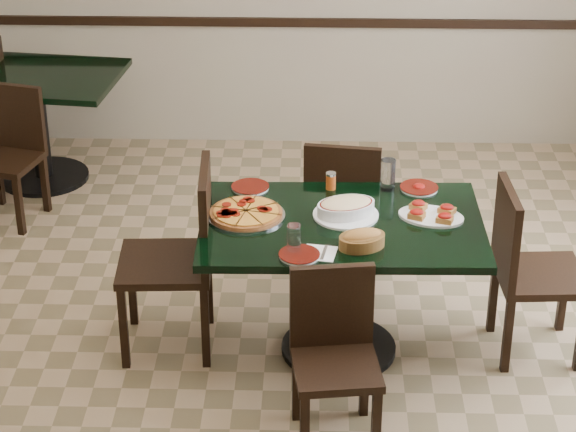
{
  "coord_description": "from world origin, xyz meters",
  "views": [
    {
      "loc": [
        0.25,
        -4.78,
        3.28
      ],
      "look_at": [
        0.12,
        0.0,
        0.81
      ],
      "focal_mm": 70.0,
      "sensor_mm": 36.0,
      "label": 1
    }
  ],
  "objects_px": {
    "back_table": "(37,107)",
    "chair_right": "(525,263)",
    "bread_basket": "(362,239)",
    "chair_far": "(343,204)",
    "bruschetta_platter": "(431,213)",
    "main_table": "(341,254)",
    "chair_left": "(183,249)",
    "chair_near": "(334,347)",
    "back_chair_near": "(10,146)",
    "lasagna_casserole": "(346,208)",
    "pepperoni_pizza": "(246,213)"
  },
  "relations": [
    {
      "from": "main_table",
      "to": "bread_basket",
      "type": "relative_size",
      "value": 5.24
    },
    {
      "from": "back_table",
      "to": "bruschetta_platter",
      "type": "height_order",
      "value": "bruschetta_platter"
    },
    {
      "from": "bread_basket",
      "to": "back_table",
      "type": "bearing_deg",
      "value": 110.52
    },
    {
      "from": "chair_near",
      "to": "chair_right",
      "type": "height_order",
      "value": "chair_right"
    },
    {
      "from": "chair_right",
      "to": "chair_left",
      "type": "relative_size",
      "value": 0.92
    },
    {
      "from": "back_chair_near",
      "to": "bread_basket",
      "type": "distance_m",
      "value": 2.76
    },
    {
      "from": "chair_near",
      "to": "pepperoni_pizza",
      "type": "bearing_deg",
      "value": 114.76
    },
    {
      "from": "main_table",
      "to": "bread_basket",
      "type": "xyz_separation_m",
      "value": [
        0.09,
        -0.25,
        0.22
      ]
    },
    {
      "from": "main_table",
      "to": "back_chair_near",
      "type": "height_order",
      "value": "back_chair_near"
    },
    {
      "from": "lasagna_casserole",
      "to": "bruschetta_platter",
      "type": "bearing_deg",
      "value": -21.17
    },
    {
      "from": "main_table",
      "to": "lasagna_casserole",
      "type": "xyz_separation_m",
      "value": [
        0.02,
        0.06,
        0.23
      ]
    },
    {
      "from": "chair_left",
      "to": "bruschetta_platter",
      "type": "distance_m",
      "value": 1.24
    },
    {
      "from": "chair_left",
      "to": "back_chair_near",
      "type": "bearing_deg",
      "value": -142.2
    },
    {
      "from": "back_chair_near",
      "to": "bruschetta_platter",
      "type": "xyz_separation_m",
      "value": [
        2.47,
        -1.44,
        0.31
      ]
    },
    {
      "from": "chair_left",
      "to": "bread_basket",
      "type": "height_order",
      "value": "chair_left"
    },
    {
      "from": "back_chair_near",
      "to": "lasagna_casserole",
      "type": "xyz_separation_m",
      "value": [
        2.05,
        -1.43,
        0.33
      ]
    },
    {
      "from": "back_chair_near",
      "to": "pepperoni_pizza",
      "type": "xyz_separation_m",
      "value": [
        1.56,
        -1.45,
        0.3
      ]
    },
    {
      "from": "chair_far",
      "to": "chair_right",
      "type": "relative_size",
      "value": 0.96
    },
    {
      "from": "main_table",
      "to": "chair_far",
      "type": "relative_size",
      "value": 1.57
    },
    {
      "from": "main_table",
      "to": "chair_far",
      "type": "xyz_separation_m",
      "value": [
        0.03,
        0.7,
        -0.07
      ]
    },
    {
      "from": "back_table",
      "to": "bruschetta_platter",
      "type": "relative_size",
      "value": 3.15
    },
    {
      "from": "chair_near",
      "to": "chair_right",
      "type": "xyz_separation_m",
      "value": [
        0.95,
        0.67,
        0.06
      ]
    },
    {
      "from": "pepperoni_pizza",
      "to": "chair_far",
      "type": "bearing_deg",
      "value": 53.14
    },
    {
      "from": "chair_right",
      "to": "pepperoni_pizza",
      "type": "relative_size",
      "value": 2.38
    },
    {
      "from": "chair_near",
      "to": "bruschetta_platter",
      "type": "height_order",
      "value": "chair_near"
    },
    {
      "from": "main_table",
      "to": "chair_left",
      "type": "bearing_deg",
      "value": 176.11
    },
    {
      "from": "pepperoni_pizza",
      "to": "bruschetta_platter",
      "type": "height_order",
      "value": "bruschetta_platter"
    },
    {
      "from": "back_chair_near",
      "to": "lasagna_casserole",
      "type": "distance_m",
      "value": 2.52
    },
    {
      "from": "chair_right",
      "to": "pepperoni_pizza",
      "type": "xyz_separation_m",
      "value": [
        -1.39,
        0.01,
        0.25
      ]
    },
    {
      "from": "chair_left",
      "to": "chair_right",
      "type": "bearing_deg",
      "value": 86.82
    },
    {
      "from": "back_table",
      "to": "chair_right",
      "type": "relative_size",
      "value": 1.3
    },
    {
      "from": "back_table",
      "to": "chair_right",
      "type": "bearing_deg",
      "value": -27.31
    },
    {
      "from": "chair_far",
      "to": "bruschetta_platter",
      "type": "height_order",
      "value": "chair_far"
    },
    {
      "from": "main_table",
      "to": "bread_basket",
      "type": "bearing_deg",
      "value": -71.49
    },
    {
      "from": "chair_right",
      "to": "pepperoni_pizza",
      "type": "height_order",
      "value": "chair_right"
    },
    {
      "from": "chair_right",
      "to": "main_table",
      "type": "bearing_deg",
      "value": 88.63
    },
    {
      "from": "chair_near",
      "to": "lasagna_casserole",
      "type": "height_order",
      "value": "lasagna_casserole"
    },
    {
      "from": "chair_far",
      "to": "bruschetta_platter",
      "type": "distance_m",
      "value": 0.82
    },
    {
      "from": "back_chair_near",
      "to": "chair_near",
      "type": "bearing_deg",
      "value": -31.4
    },
    {
      "from": "chair_right",
      "to": "bread_basket",
      "type": "relative_size",
      "value": 3.46
    },
    {
      "from": "back_chair_near",
      "to": "pepperoni_pizza",
      "type": "distance_m",
      "value": 2.15
    },
    {
      "from": "back_table",
      "to": "chair_near",
      "type": "distance_m",
      "value": 3.28
    },
    {
      "from": "bruschetta_platter",
      "to": "lasagna_casserole",
      "type": "bearing_deg",
      "value": -163.27
    },
    {
      "from": "pepperoni_pizza",
      "to": "lasagna_casserole",
      "type": "height_order",
      "value": "lasagna_casserole"
    },
    {
      "from": "back_table",
      "to": "bread_basket",
      "type": "relative_size",
      "value": 4.48
    },
    {
      "from": "back_table",
      "to": "chair_far",
      "type": "xyz_separation_m",
      "value": [
        2.0,
        -1.3,
        -0.03
      ]
    },
    {
      "from": "chair_right",
      "to": "lasagna_casserole",
      "type": "distance_m",
      "value": 0.94
    },
    {
      "from": "chair_right",
      "to": "bruschetta_platter",
      "type": "relative_size",
      "value": 2.43
    },
    {
      "from": "chair_right",
      "to": "bruschetta_platter",
      "type": "distance_m",
      "value": 0.55
    },
    {
      "from": "chair_near",
      "to": "bread_basket",
      "type": "distance_m",
      "value": 0.53
    }
  ]
}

